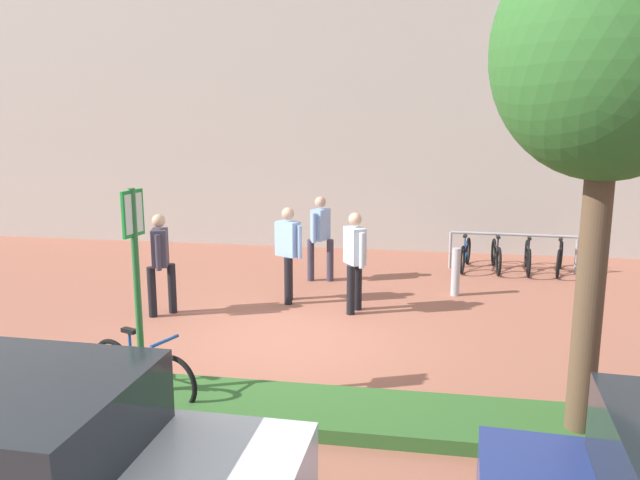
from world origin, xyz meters
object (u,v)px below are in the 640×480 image
(person_shirt_blue, at_px, (288,248))
(tree_sidewalk, at_px, (610,56))
(person_shirt_white, at_px, (320,233))
(person_suited_navy, at_px, (161,258))
(bollard_steel, at_px, (456,272))
(person_casual_tan, at_px, (355,256))
(bike_rack_cluster, at_px, (512,255))
(parking_sign_post, at_px, (136,267))
(bike_at_sign, at_px, (143,372))

(person_shirt_blue, bearing_deg, tree_sidewalk, -47.20)
(person_shirt_white, xyz_separation_m, person_suited_navy, (-2.25, -2.62, 0.00))
(bollard_steel, bearing_deg, person_casual_tan, -142.82)
(bike_rack_cluster, height_order, person_suited_navy, person_suited_navy)
(tree_sidewalk, height_order, parking_sign_post, tree_sidewalk)
(tree_sidewalk, bearing_deg, person_casual_tan, 125.23)
(parking_sign_post, distance_m, person_shirt_blue, 4.42)
(bike_rack_cluster, xyz_separation_m, bollard_steel, (-1.26, -2.09, 0.10))
(bike_at_sign, bearing_deg, bollard_steel, 53.41)
(parking_sign_post, distance_m, person_suited_navy, 3.48)
(parking_sign_post, xyz_separation_m, person_casual_tan, (2.01, 3.91, -0.67))
(bollard_steel, bearing_deg, bike_rack_cluster, 58.93)
(person_shirt_blue, bearing_deg, bike_rack_cluster, 35.48)
(parking_sign_post, xyz_separation_m, bike_rack_cluster, (5.01, 7.32, -1.31))
(bike_at_sign, bearing_deg, person_shirt_white, 78.69)
(person_shirt_blue, xyz_separation_m, person_casual_tan, (1.23, -0.39, 0.00))
(tree_sidewalk, relative_size, person_shirt_white, 2.97)
(parking_sign_post, height_order, person_suited_navy, parking_sign_post)
(parking_sign_post, bearing_deg, bike_rack_cluster, 55.60)
(tree_sidewalk, xyz_separation_m, parking_sign_post, (-4.81, 0.05, -2.21))
(tree_sidewalk, bearing_deg, person_shirt_blue, 132.80)
(tree_sidewalk, distance_m, person_shirt_blue, 6.59)
(parking_sign_post, height_order, bike_rack_cluster, parking_sign_post)
(person_casual_tan, bearing_deg, tree_sidewalk, -54.77)
(tree_sidewalk, xyz_separation_m, bike_at_sign, (-4.86, 0.16, -3.52))
(person_shirt_white, distance_m, person_casual_tan, 2.13)
(bike_rack_cluster, distance_m, person_suited_navy, 7.43)
(person_shirt_white, distance_m, person_shirt_blue, 1.57)
(tree_sidewalk, bearing_deg, person_suited_navy, 151.30)
(bollard_steel, distance_m, person_shirt_white, 2.77)
(tree_sidewalk, height_order, bike_at_sign, tree_sidewalk)
(tree_sidewalk, height_order, person_shirt_white, tree_sidewalk)
(tree_sidewalk, bearing_deg, bike_at_sign, 178.11)
(bike_at_sign, height_order, bollard_steel, bollard_steel)
(person_casual_tan, bearing_deg, bollard_steel, 37.18)
(parking_sign_post, bearing_deg, person_casual_tan, 62.74)
(person_suited_navy, relative_size, person_shirt_blue, 1.00)
(bike_at_sign, bearing_deg, bike_rack_cluster, 54.94)
(person_suited_navy, bearing_deg, person_shirt_blue, 29.44)
(bike_at_sign, bearing_deg, parking_sign_post, -66.48)
(bike_rack_cluster, xyz_separation_m, person_shirt_blue, (-4.23, -3.02, 0.64))
(parking_sign_post, relative_size, person_shirt_blue, 1.48)
(person_suited_navy, bearing_deg, parking_sign_post, -70.31)
(person_shirt_white, bearing_deg, tree_sidewalk, -57.75)
(person_shirt_white, bearing_deg, person_casual_tan, -64.55)
(bollard_steel, xyz_separation_m, person_shirt_blue, (-2.97, -0.92, 0.53))
(parking_sign_post, distance_m, bike_rack_cluster, 8.97)
(person_shirt_blue, bearing_deg, person_suited_navy, -150.56)
(person_shirt_white, bearing_deg, bike_rack_cluster, 20.75)
(bike_at_sign, height_order, bike_rack_cluster, bike_at_sign)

